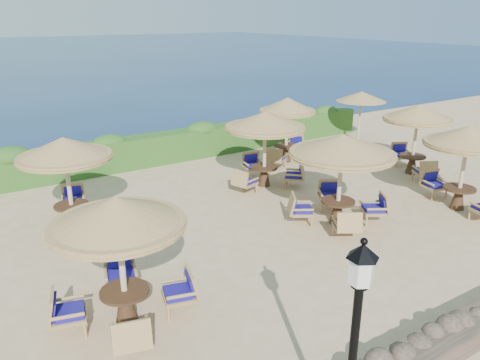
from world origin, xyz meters
The scene contains 11 objects.
ground centered at (0.00, 0.00, 0.00)m, with size 120.00×120.00×0.00m, color tan.
sea centered at (0.00, 70.00, 0.00)m, with size 160.00×160.00×0.00m, color #0B214A.
hedge centered at (0.00, 7.20, 0.60)m, with size 18.00×0.90×1.20m, color #234D18.
extra_parasol centered at (7.80, 5.20, 2.17)m, with size 2.30×2.30×2.41m.
cafe_set_0 centered at (-6.23, -2.24, 1.76)m, with size 2.89×2.89×2.65m.
cafe_set_1 centered at (0.55, -1.04, 1.87)m, with size 2.98×2.98×2.65m.
cafe_set_2 centered at (4.46, -2.28, 1.96)m, with size 2.58×2.89×2.65m.
cafe_set_3 centered at (-6.03, 2.77, 1.96)m, with size 2.56×2.89×2.65m.
cafe_set_4 centered at (0.57, 2.70, 1.91)m, with size 2.83×2.83×2.65m.
cafe_set_5 centered at (2.98, 4.56, 1.89)m, with size 2.74×2.28×2.65m.
cafe_set_6 centered at (6.12, 0.78, 1.95)m, with size 2.53×2.80×2.65m.
Camera 1 is at (-8.53, -10.06, 5.77)m, focal length 35.00 mm.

